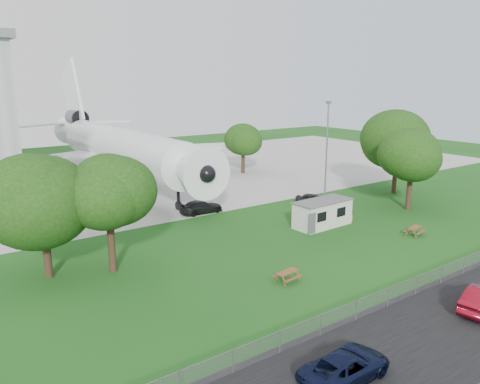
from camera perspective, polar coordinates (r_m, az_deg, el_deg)
ground at (r=39.34m, az=8.17°, el=-7.69°), size 160.00×160.00×0.00m
asphalt_strip at (r=32.13m, az=24.83°, el=-13.93°), size 120.00×8.00×0.02m
concrete_apron at (r=70.64m, az=-13.54°, el=1.62°), size 120.00×46.00×0.03m
airliner at (r=67.08m, az=-14.68°, el=5.49°), size 46.36×47.73×17.69m
site_cabin at (r=46.91m, az=10.03°, el=-2.56°), size 6.80×2.96×2.62m
picnic_west at (r=34.47m, az=5.75°, el=-10.77°), size 1.98×1.73×0.76m
picnic_east at (r=46.86m, az=20.45°, el=-4.92°), size 2.08×1.86×0.76m
fence at (r=33.73m, az=19.60°, el=-12.11°), size 58.00×0.04×1.30m
lamp_mast at (r=47.59m, az=10.45°, el=3.45°), size 0.16×0.16×12.00m
tree_west_big at (r=35.86m, az=-23.05°, el=-0.76°), size 8.25×8.25×10.10m
tree_west_small at (r=35.42m, az=-15.79°, el=-0.14°), size 6.99×6.99×9.60m
tree_east_front at (r=54.45m, az=20.27°, el=4.33°), size 7.11×7.11×9.79m
tree_east_back at (r=61.87m, az=18.64°, el=5.76°), size 8.69×8.69×10.89m
tree_far_apron at (r=71.92m, az=0.38°, el=6.09°), size 6.11×6.11×7.88m
car_west_estate at (r=24.56m, az=12.74°, el=-20.06°), size 5.13×2.58×1.39m
car_ne_hatch at (r=54.33m, az=8.96°, el=-0.96°), size 3.65×4.38×1.41m
car_apron_van at (r=50.85m, az=-4.76°, el=-1.84°), size 4.89×2.12×1.40m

